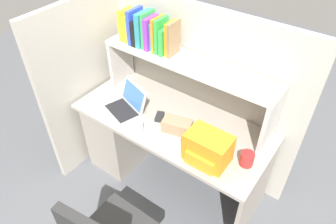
% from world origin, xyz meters
% --- Properties ---
extents(ground_plane, '(8.00, 8.00, 0.00)m').
position_xyz_m(ground_plane, '(0.00, 0.00, 0.00)').
color(ground_plane, '#595B60').
extents(desk, '(1.60, 0.70, 0.73)m').
position_xyz_m(desk, '(-0.39, 0.00, 0.40)').
color(desk, '#AAA093').
rests_on(desk, ground_plane).
extents(cubicle_partition_rear, '(1.84, 0.05, 1.55)m').
position_xyz_m(cubicle_partition_rear, '(0.00, 0.38, 0.78)').
color(cubicle_partition_rear, '#B2ADA0').
rests_on(cubicle_partition_rear, ground_plane).
extents(cubicle_partition_left, '(0.05, 1.06, 1.55)m').
position_xyz_m(cubicle_partition_left, '(-0.85, -0.05, 0.78)').
color(cubicle_partition_left, '#B2ADA0').
rests_on(cubicle_partition_left, ground_plane).
extents(overhead_hutch, '(1.44, 0.28, 0.45)m').
position_xyz_m(overhead_hutch, '(0.00, 0.20, 1.08)').
color(overhead_hutch, beige).
rests_on(overhead_hutch, desk).
extents(reference_books_on_shelf, '(0.50, 0.18, 0.29)m').
position_xyz_m(reference_books_on_shelf, '(-0.38, 0.20, 1.31)').
color(reference_books_on_shelf, yellow).
rests_on(reference_books_on_shelf, overhead_hutch).
extents(laptop, '(0.38, 0.35, 0.22)m').
position_xyz_m(laptop, '(-0.37, -0.11, 0.78)').
color(laptop, '#B7BABF').
rests_on(laptop, desk).
extents(backpack, '(0.30, 0.23, 0.22)m').
position_xyz_m(backpack, '(0.43, -0.19, 0.84)').
color(backpack, orange).
rests_on(backpack, desk).
extents(computer_mouse, '(0.10, 0.12, 0.03)m').
position_xyz_m(computer_mouse, '(-0.09, -0.04, 0.75)').
color(computer_mouse, '#262628').
rests_on(computer_mouse, desk).
extents(paper_cup, '(0.08, 0.08, 0.09)m').
position_xyz_m(paper_cup, '(-0.14, -0.25, 0.77)').
color(paper_cup, white).
rests_on(paper_cup, desk).
extents(tissue_box, '(0.24, 0.17, 0.10)m').
position_xyz_m(tissue_box, '(0.10, -0.07, 0.78)').
color(tissue_box, '#9E7F60').
rests_on(tissue_box, desk).
extents(snack_canister, '(0.10, 0.10, 0.10)m').
position_xyz_m(snack_canister, '(0.67, -0.06, 0.78)').
color(snack_canister, maroon).
rests_on(snack_canister, desk).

